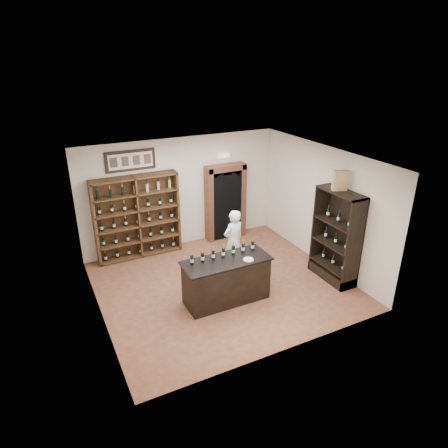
{
  "coord_description": "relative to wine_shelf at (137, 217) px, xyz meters",
  "views": [
    {
      "loc": [
        -3.55,
        -7.17,
        5.04
      ],
      "look_at": [
        0.19,
        0.3,
        1.4
      ],
      "focal_mm": 32.0,
      "sensor_mm": 36.0,
      "label": 1
    }
  ],
  "objects": [
    {
      "name": "floor",
      "position": [
        1.3,
        -2.33,
        -1.1
      ],
      "size": [
        5.5,
        5.5,
        0.0
      ],
      "primitive_type": "plane",
      "color": "#945C3B",
      "rests_on": "ground"
    },
    {
      "name": "ceiling",
      "position": [
        1.3,
        -2.33,
        1.9
      ],
      "size": [
        5.5,
        5.5,
        0.0
      ],
      "primitive_type": "plane",
      "rotation": [
        3.14,
        0.0,
        0.0
      ],
      "color": "white",
      "rests_on": "wall_back"
    },
    {
      "name": "wall_back",
      "position": [
        1.3,
        0.17,
        0.4
      ],
      "size": [
        5.5,
        0.04,
        3.0
      ],
      "primitive_type": "cube",
      "color": "silver",
      "rests_on": "ground"
    },
    {
      "name": "wall_left",
      "position": [
        -1.45,
        -2.33,
        0.4
      ],
      "size": [
        0.04,
        5.0,
        3.0
      ],
      "primitive_type": "cube",
      "color": "silver",
      "rests_on": "ground"
    },
    {
      "name": "wall_right",
      "position": [
        4.05,
        -2.33,
        0.4
      ],
      "size": [
        0.04,
        5.0,
        3.0
      ],
      "primitive_type": "cube",
      "color": "silver",
      "rests_on": "ground"
    },
    {
      "name": "wine_shelf",
      "position": [
        0.0,
        0.0,
        0.0
      ],
      "size": [
        2.2,
        0.38,
        2.2
      ],
      "color": "#502E1B",
      "rests_on": "ground"
    },
    {
      "name": "framed_picture",
      "position": [
        0.0,
        0.14,
        1.45
      ],
      "size": [
        1.25,
        0.04,
        0.52
      ],
      "primitive_type": "cube",
      "color": "black",
      "rests_on": "wall_back"
    },
    {
      "name": "arched_doorway",
      "position": [
        2.55,
        -0.0,
        0.04
      ],
      "size": [
        1.17,
        0.35,
        2.17
      ],
      "color": "black",
      "rests_on": "ground"
    },
    {
      "name": "emergency_light",
      "position": [
        2.55,
        0.09,
        1.3
      ],
      "size": [
        0.3,
        0.1,
        0.1
      ],
      "primitive_type": "cube",
      "color": "white",
      "rests_on": "wall_back"
    },
    {
      "name": "tasting_counter",
      "position": [
        1.1,
        -2.93,
        -0.61
      ],
      "size": [
        1.88,
        0.78,
        1.0
      ],
      "color": "black",
      "rests_on": "ground"
    },
    {
      "name": "counter_bottle_0",
      "position": [
        0.38,
        -2.79,
        0.01
      ],
      "size": [
        0.07,
        0.07,
        0.3
      ],
      "color": "black",
      "rests_on": "tasting_counter"
    },
    {
      "name": "counter_bottle_1",
      "position": [
        0.62,
        -2.79,
        0.01
      ],
      "size": [
        0.07,
        0.07,
        0.3
      ],
      "color": "black",
      "rests_on": "tasting_counter"
    },
    {
      "name": "counter_bottle_2",
      "position": [
        0.86,
        -2.79,
        0.01
      ],
      "size": [
        0.07,
        0.07,
        0.3
      ],
      "color": "black",
      "rests_on": "tasting_counter"
    },
    {
      "name": "counter_bottle_3",
      "position": [
        1.1,
        -2.79,
        0.01
      ],
      "size": [
        0.07,
        0.07,
        0.3
      ],
      "color": "black",
      "rests_on": "tasting_counter"
    },
    {
      "name": "counter_bottle_4",
      "position": [
        1.34,
        -2.79,
        0.01
      ],
      "size": [
        0.07,
        0.07,
        0.3
      ],
      "color": "black",
      "rests_on": "tasting_counter"
    },
    {
      "name": "counter_bottle_5",
      "position": [
        1.58,
        -2.79,
        0.01
      ],
      "size": [
        0.07,
        0.07,
        0.3
      ],
      "color": "black",
      "rests_on": "tasting_counter"
    },
    {
      "name": "counter_bottle_6",
      "position": [
        1.82,
        -2.79,
        0.01
      ],
      "size": [
        0.07,
        0.07,
        0.3
      ],
      "color": "black",
      "rests_on": "tasting_counter"
    },
    {
      "name": "side_cabinet",
      "position": [
        3.82,
        -3.23,
        -0.35
      ],
      "size": [
        0.48,
        1.2,
        2.2
      ],
      "color": "black",
      "rests_on": "ground"
    },
    {
      "name": "shopkeeper",
      "position": [
        1.84,
        -1.84,
        -0.3
      ],
      "size": [
        0.65,
        0.5,
        1.6
      ],
      "primitive_type": "imported",
      "rotation": [
        0.0,
        0.0,
        3.37
      ],
      "color": "white",
      "rests_on": "ground"
    },
    {
      "name": "plate",
      "position": [
        1.51,
        -3.14,
        -0.09
      ],
      "size": [
        0.22,
        0.22,
        0.02
      ],
      "primitive_type": "cylinder",
      "color": "silver",
      "rests_on": "tasting_counter"
    },
    {
      "name": "wine_crate",
      "position": [
        3.78,
        -3.15,
        1.33
      ],
      "size": [
        0.35,
        0.25,
        0.45
      ],
      "primitive_type": "cube",
      "rotation": [
        0.0,
        0.0,
        -0.4
      ],
      "color": "tan",
      "rests_on": "side_cabinet"
    }
  ]
}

